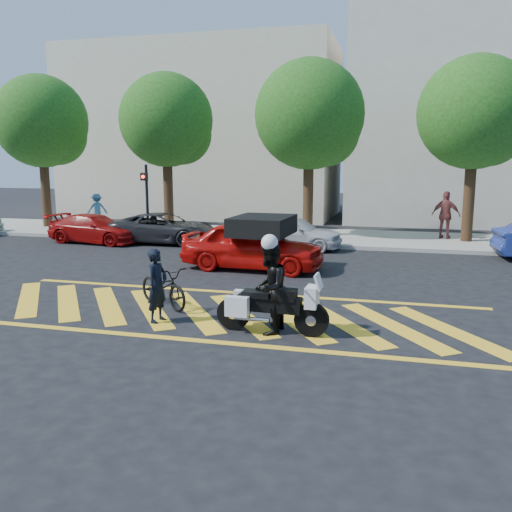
% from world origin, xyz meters
% --- Properties ---
extents(ground, '(90.00, 90.00, 0.00)m').
position_xyz_m(ground, '(0.00, 0.00, 0.00)').
color(ground, black).
rests_on(ground, ground).
extents(sidewalk, '(60.00, 5.00, 0.15)m').
position_xyz_m(sidewalk, '(0.00, 12.00, 0.07)').
color(sidewalk, '#9E998E').
rests_on(sidewalk, ground).
extents(crosswalk, '(12.33, 4.00, 0.01)m').
position_xyz_m(crosswalk, '(-0.04, 0.00, 0.00)').
color(crosswalk, yellow).
rests_on(crosswalk, ground).
extents(building_left, '(16.00, 8.00, 10.00)m').
position_xyz_m(building_left, '(-8.00, 21.00, 5.00)').
color(building_left, beige).
rests_on(building_left, ground).
extents(building_right, '(16.00, 8.00, 11.00)m').
position_xyz_m(building_right, '(9.00, 21.00, 5.50)').
color(building_right, beige).
rests_on(building_right, ground).
extents(tree_far_left, '(4.40, 4.40, 7.41)m').
position_xyz_m(tree_far_left, '(-12.87, 12.06, 5.05)').
color(tree_far_left, black).
rests_on(tree_far_left, ground).
extents(tree_left, '(4.20, 4.20, 7.26)m').
position_xyz_m(tree_left, '(-6.37, 12.06, 4.99)').
color(tree_left, black).
rests_on(tree_left, ground).
extents(tree_center, '(4.60, 4.60, 7.56)m').
position_xyz_m(tree_center, '(0.13, 12.06, 5.10)').
color(tree_center, black).
rests_on(tree_center, ground).
extents(tree_right, '(4.40, 4.40, 7.41)m').
position_xyz_m(tree_right, '(6.63, 12.06, 5.05)').
color(tree_right, black).
rests_on(tree_right, ground).
extents(signal_pole, '(0.28, 0.43, 3.20)m').
position_xyz_m(signal_pole, '(-6.50, 9.74, 1.92)').
color(signal_pole, black).
rests_on(signal_pole, ground).
extents(officer_bike, '(0.46, 0.63, 1.57)m').
position_xyz_m(officer_bike, '(-1.06, -0.95, 0.79)').
color(officer_bike, black).
rests_on(officer_bike, ground).
extents(bicycle, '(1.88, 1.55, 0.97)m').
position_xyz_m(bicycle, '(-1.46, 0.20, 0.48)').
color(bicycle, black).
rests_on(bicycle, ground).
extents(police_motorcycle, '(2.28, 0.73, 1.01)m').
position_xyz_m(police_motorcycle, '(1.42, -1.08, 0.55)').
color(police_motorcycle, black).
rests_on(police_motorcycle, ground).
extents(officer_moto, '(0.72, 0.91, 1.83)m').
position_xyz_m(officer_moto, '(1.40, -1.08, 0.92)').
color(officer_moto, black).
rests_on(officer_moto, ground).
extents(red_convertible, '(4.54, 2.03, 1.52)m').
position_xyz_m(red_convertible, '(-0.56, 4.95, 0.76)').
color(red_convertible, '#BD0C08').
rests_on(red_convertible, ground).
extents(parked_left, '(4.21, 2.08, 1.18)m').
position_xyz_m(parked_left, '(-8.31, 8.60, 0.59)').
color(parked_left, '#970A09').
rests_on(parked_left, ground).
extents(parked_mid_left, '(4.52, 2.16, 1.25)m').
position_xyz_m(parked_mid_left, '(-5.50, 9.20, 0.62)').
color(parked_mid_left, black).
rests_on(parked_mid_left, ground).
extents(parked_mid_right, '(3.90, 1.87, 1.28)m').
position_xyz_m(parked_mid_right, '(-0.10, 9.20, 0.64)').
color(parked_mid_right, silver).
rests_on(parked_mid_right, ground).
extents(pedestrian_left, '(1.13, 1.07, 1.54)m').
position_xyz_m(pedestrian_left, '(-11.10, 13.46, 0.92)').
color(pedestrian_left, teal).
rests_on(pedestrian_left, sidewalk).
extents(pedestrian_right, '(1.25, 0.81, 1.97)m').
position_xyz_m(pedestrian_right, '(5.71, 12.49, 1.14)').
color(pedestrian_right, brown).
rests_on(pedestrian_right, sidewalk).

